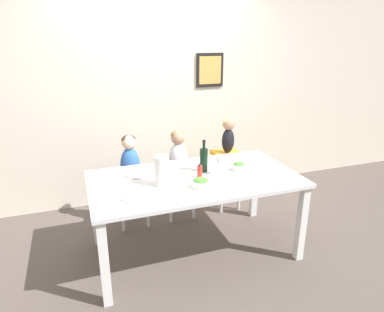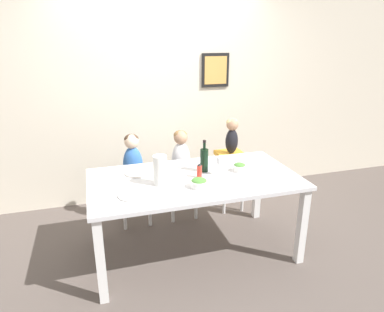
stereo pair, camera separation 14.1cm
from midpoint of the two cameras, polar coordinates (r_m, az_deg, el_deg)
ground_plane at (r=3.47m, az=1.57°, el=-15.47°), size 14.00×14.00×0.00m
wall_back at (r=4.21m, az=-4.12°, el=10.72°), size 10.00×0.09×2.70m
dining_table at (r=3.13m, az=1.69°, el=-5.08°), size 1.87×0.99×0.78m
chair_far_left at (r=3.80m, az=-8.51°, el=-5.56°), size 0.36×0.41×0.47m
chair_far_center at (r=3.90m, az=-0.78°, el=-4.67°), size 0.36×0.41×0.47m
chair_right_highchair at (r=4.03m, az=7.46°, el=-1.71°), size 0.31×0.35×0.70m
person_child_left at (r=3.67m, az=-8.79°, el=-0.39°), size 0.21×0.17×0.55m
person_child_center at (r=3.77m, az=-0.81°, el=0.39°), size 0.21×0.17×0.55m
person_baby_right at (r=3.91m, az=7.70°, el=3.76°), size 0.15×0.14×0.41m
wine_bottle at (r=3.19m, az=3.31°, el=-0.58°), size 0.08×0.08×0.30m
paper_towel_roll at (r=2.91m, az=-3.95°, el=-2.40°), size 0.12×0.12×0.26m
wine_glass_near at (r=3.11m, az=5.98°, el=-0.84°), size 0.07×0.07×0.19m
salad_bowl_large at (r=2.88m, az=2.58°, el=-4.51°), size 0.15×0.15×0.08m
salad_bowl_small at (r=3.26m, az=9.16°, el=-1.86°), size 0.13×0.13×0.08m
dinner_plate_front_left at (r=2.78m, az=-8.28°, el=-6.44°), size 0.25×0.25×0.01m
dinner_plate_back_left at (r=3.21m, az=-7.72°, el=-2.77°), size 0.25×0.25×0.01m
condiment_bottle_hot_sauce at (r=3.07m, az=2.55°, el=-2.48°), size 0.05×0.05×0.14m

